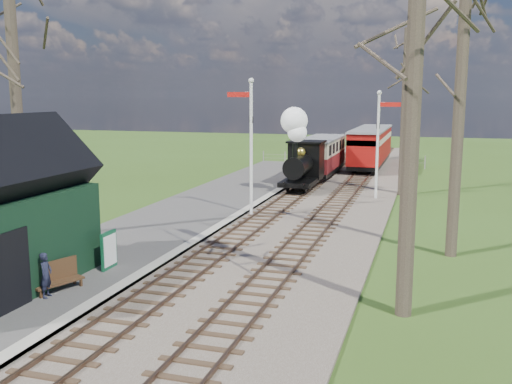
{
  "coord_description": "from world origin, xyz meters",
  "views": [
    {
      "loc": [
        6.97,
        -8.18,
        5.49
      ],
      "look_at": [
        0.27,
        13.58,
        1.6
      ],
      "focal_mm": 40.0,
      "sensor_mm": 36.0,
      "label": 1
    }
  ],
  "objects_px": {
    "red_carriage_a": "(367,149)",
    "bench": "(56,277)",
    "sign_board": "(109,250)",
    "semaphore_near": "(250,137)",
    "locomotive": "(301,155)",
    "person": "(46,275)",
    "coach": "(321,154)",
    "semaphore_far": "(379,137)",
    "red_carriage_b": "(374,143)"
  },
  "relations": [
    {
      "from": "semaphore_far",
      "to": "red_carriage_b",
      "type": "relative_size",
      "value": 1.0
    },
    {
      "from": "semaphore_near",
      "to": "locomotive",
      "type": "relative_size",
      "value": 1.34
    },
    {
      "from": "locomotive",
      "to": "sign_board",
      "type": "relative_size",
      "value": 4.0
    },
    {
      "from": "red_carriage_a",
      "to": "sign_board",
      "type": "bearing_deg",
      "value": -100.66
    },
    {
      "from": "coach",
      "to": "bench",
      "type": "bearing_deg",
      "value": -96.18
    },
    {
      "from": "semaphore_far",
      "to": "person",
      "type": "height_order",
      "value": "semaphore_far"
    },
    {
      "from": "red_carriage_a",
      "to": "bench",
      "type": "relative_size",
      "value": 3.87
    },
    {
      "from": "red_carriage_a",
      "to": "red_carriage_b",
      "type": "xyz_separation_m",
      "value": [
        0.0,
        5.5,
        0.0
      ]
    },
    {
      "from": "semaphore_far",
      "to": "person",
      "type": "relative_size",
      "value": 4.72
    },
    {
      "from": "semaphore_far",
      "to": "sign_board",
      "type": "bearing_deg",
      "value": -113.67
    },
    {
      "from": "locomotive",
      "to": "person",
      "type": "bearing_deg",
      "value": -97.57
    },
    {
      "from": "locomotive",
      "to": "sign_board",
      "type": "xyz_separation_m",
      "value": [
        -2.33,
        -16.52,
        -1.36
      ]
    },
    {
      "from": "locomotive",
      "to": "red_carriage_b",
      "type": "relative_size",
      "value": 0.81
    },
    {
      "from": "red_carriage_b",
      "to": "person",
      "type": "relative_size",
      "value": 4.73
    },
    {
      "from": "semaphore_far",
      "to": "coach",
      "type": "height_order",
      "value": "semaphore_far"
    },
    {
      "from": "coach",
      "to": "person",
      "type": "xyz_separation_m",
      "value": [
        -2.57,
        -25.3,
        -0.76
      ]
    },
    {
      "from": "bench",
      "to": "person",
      "type": "xyz_separation_m",
      "value": [
        0.11,
        -0.55,
        0.22
      ]
    },
    {
      "from": "semaphore_near",
      "to": "semaphore_far",
      "type": "distance_m",
      "value": 7.91
    },
    {
      "from": "semaphore_near",
      "to": "coach",
      "type": "distance_m",
      "value": 13.45
    },
    {
      "from": "person",
      "to": "sign_board",
      "type": "bearing_deg",
      "value": -16.03
    },
    {
      "from": "semaphore_far",
      "to": "red_carriage_a",
      "type": "bearing_deg",
      "value": 99.22
    },
    {
      "from": "semaphore_far",
      "to": "red_carriage_a",
      "type": "distance_m",
      "value": 11.2
    },
    {
      "from": "sign_board",
      "to": "semaphore_near",
      "type": "bearing_deg",
      "value": 80.43
    },
    {
      "from": "semaphore_far",
      "to": "red_carriage_a",
      "type": "xyz_separation_m",
      "value": [
        -1.77,
        10.92,
        -1.7
      ]
    },
    {
      "from": "person",
      "to": "coach",
      "type": "bearing_deg",
      "value": -17.04
    },
    {
      "from": "coach",
      "to": "red_carriage_a",
      "type": "height_order",
      "value": "red_carriage_a"
    },
    {
      "from": "coach",
      "to": "red_carriage_a",
      "type": "distance_m",
      "value": 4.49
    },
    {
      "from": "person",
      "to": "bench",
      "type": "bearing_deg",
      "value": 0.43
    },
    {
      "from": "sign_board",
      "to": "bench",
      "type": "height_order",
      "value": "sign_board"
    },
    {
      "from": "semaphore_near",
      "to": "person",
      "type": "height_order",
      "value": "semaphore_near"
    },
    {
      "from": "coach",
      "to": "red_carriage_b",
      "type": "xyz_separation_m",
      "value": [
        2.6,
        9.16,
        0.09
      ]
    },
    {
      "from": "semaphore_far",
      "to": "coach",
      "type": "bearing_deg",
      "value": 121.04
    },
    {
      "from": "bench",
      "to": "red_carriage_a",
      "type": "bearing_deg",
      "value": 79.47
    },
    {
      "from": "locomotive",
      "to": "red_carriage_a",
      "type": "distance_m",
      "value": 10.08
    },
    {
      "from": "red_carriage_a",
      "to": "sign_board",
      "type": "distance_m",
      "value": 26.71
    },
    {
      "from": "red_carriage_b",
      "to": "coach",
      "type": "bearing_deg",
      "value": -105.85
    },
    {
      "from": "coach",
      "to": "person",
      "type": "bearing_deg",
      "value": -95.79
    },
    {
      "from": "locomotive",
      "to": "red_carriage_a",
      "type": "bearing_deg",
      "value": 74.96
    },
    {
      "from": "person",
      "to": "semaphore_near",
      "type": "bearing_deg",
      "value": -19.75
    },
    {
      "from": "semaphore_near",
      "to": "coach",
      "type": "xyz_separation_m",
      "value": [
        0.77,
        13.27,
        -2.06
      ]
    },
    {
      "from": "semaphore_far",
      "to": "sign_board",
      "type": "distance_m",
      "value": 16.92
    },
    {
      "from": "person",
      "to": "locomotive",
      "type": "bearing_deg",
      "value": -18.82
    },
    {
      "from": "red_carriage_b",
      "to": "sign_board",
      "type": "bearing_deg",
      "value": -98.85
    },
    {
      "from": "semaphore_far",
      "to": "sign_board",
      "type": "xyz_separation_m",
      "value": [
        -6.71,
        -15.32,
        -2.57
      ]
    },
    {
      "from": "locomotive",
      "to": "red_carriage_b",
      "type": "distance_m",
      "value": 15.45
    },
    {
      "from": "red_carriage_a",
      "to": "bench",
      "type": "bearing_deg",
      "value": -100.53
    },
    {
      "from": "semaphore_far",
      "to": "bench",
      "type": "height_order",
      "value": "semaphore_far"
    },
    {
      "from": "semaphore_far",
      "to": "locomotive",
      "type": "bearing_deg",
      "value": 164.68
    },
    {
      "from": "red_carriage_a",
      "to": "sign_board",
      "type": "xyz_separation_m",
      "value": [
        -4.94,
        -26.24,
        -0.87
      ]
    },
    {
      "from": "semaphore_near",
      "to": "person",
      "type": "distance_m",
      "value": 12.49
    }
  ]
}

